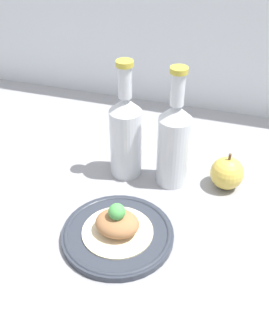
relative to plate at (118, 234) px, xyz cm
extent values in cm
cube|color=gray|center=(-1.11, 11.32, -2.96)|extent=(180.00, 110.00, 4.00)
cylinder|color=#2D333D|center=(0.00, 0.00, -0.21)|extent=(24.14, 24.14, 1.50)
torus|color=#2D333D|center=(0.00, 0.00, 0.32)|extent=(23.26, 23.26, 1.05)
cylinder|color=beige|center=(0.00, 0.00, 0.74)|extent=(15.32, 15.32, 0.40)
ellipsoid|color=#9E6B42|center=(0.00, 0.00, 3.19)|extent=(9.40, 7.99, 4.49)
sphere|color=#4CA34C|center=(0.00, 0.00, 6.51)|extent=(3.58, 3.58, 3.58)
cylinder|color=silver|center=(-5.59, 22.61, 8.06)|extent=(7.98, 7.98, 18.04)
cone|color=silver|center=(-5.59, 22.61, 18.88)|extent=(7.98, 7.98, 3.59)
cylinder|color=silver|center=(-5.59, 22.61, 24.46)|extent=(3.19, 3.19, 7.58)
cylinder|color=gold|center=(-5.59, 22.61, 28.85)|extent=(3.99, 3.99, 1.20)
cylinder|color=silver|center=(6.54, 22.61, 8.06)|extent=(7.98, 7.98, 18.04)
cone|color=silver|center=(6.54, 22.61, 18.88)|extent=(7.98, 7.98, 3.59)
cylinder|color=silver|center=(6.54, 22.61, 24.46)|extent=(3.19, 3.19, 7.58)
cylinder|color=gold|center=(6.54, 22.61, 28.85)|extent=(3.99, 3.99, 1.20)
sphere|color=gold|center=(19.91, 24.42, 3.16)|extent=(8.23, 8.23, 8.23)
cylinder|color=brown|center=(19.91, 24.42, 7.92)|extent=(0.66, 0.66, 1.85)
camera|label=1|loc=(21.13, -55.04, 62.07)|focal=42.00mm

